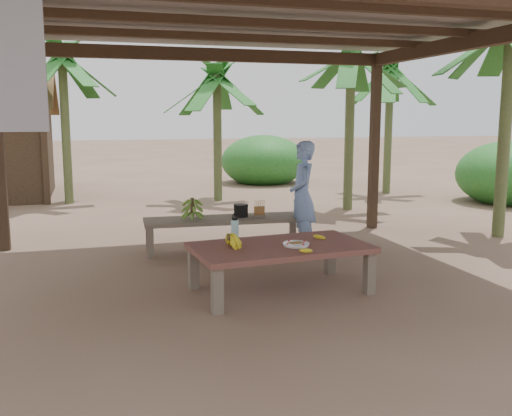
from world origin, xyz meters
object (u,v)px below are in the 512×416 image
object	(u,v)px
bench	(226,222)
water_flask	(235,230)
cooking_pot	(241,211)
woman	(302,196)
work_table	(280,251)
plate	(296,244)
ripe_banana_bunch	(229,240)

from	to	relation	value
bench	water_flask	size ratio (longest dim) A/B	7.35
cooking_pot	woman	bearing A→B (deg)	-21.34
water_flask	work_table	bearing A→B (deg)	-34.84
bench	plate	size ratio (longest dim) A/B	8.15
plate	water_flask	size ratio (longest dim) A/B	0.90
ripe_banana_bunch	plate	bearing A→B (deg)	-9.61
bench	ripe_banana_bunch	world-z (taller)	ripe_banana_bunch
work_table	woman	world-z (taller)	woman
water_flask	woman	xyz separation A→B (m)	(1.31, 1.41, 0.12)
bench	plate	bearing A→B (deg)	-80.29
work_table	cooking_pot	world-z (taller)	cooking_pot
bench	cooking_pot	distance (m)	0.26
work_table	plate	bearing A→B (deg)	-39.56
plate	water_flask	distance (m)	0.68
water_flask	woman	world-z (taller)	woman
ripe_banana_bunch	cooking_pot	distance (m)	2.09
bench	woman	world-z (taller)	woman
work_table	bench	size ratio (longest dim) A/B	0.84
bench	cooking_pot	world-z (taller)	cooking_pot
plate	woman	distance (m)	1.96
bench	woman	xyz separation A→B (m)	(1.00, -0.30, 0.35)
work_table	water_flask	xyz separation A→B (m)	(-0.41, 0.29, 0.19)
cooking_pot	woman	distance (m)	0.87
ripe_banana_bunch	plate	size ratio (longest dim) A/B	0.94
water_flask	woman	distance (m)	1.93
ripe_banana_bunch	cooking_pot	size ratio (longest dim) A/B	1.31
work_table	plate	world-z (taller)	plate
cooking_pot	ripe_banana_bunch	bearing A→B (deg)	-108.35
work_table	water_flask	size ratio (longest dim) A/B	6.19
work_table	ripe_banana_bunch	size ratio (longest dim) A/B	7.34
bench	ripe_banana_bunch	distance (m)	2.03
work_table	ripe_banana_bunch	bearing A→B (deg)	173.11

